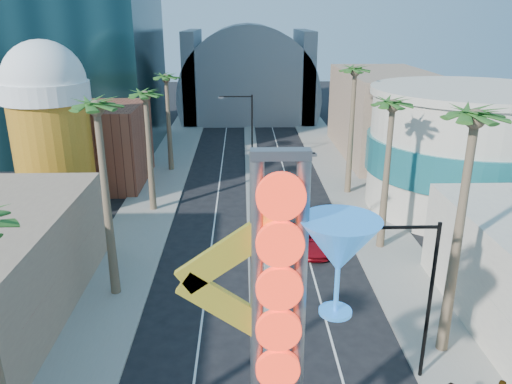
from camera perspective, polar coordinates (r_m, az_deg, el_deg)
name	(u,v)px	position (r m, az deg, el deg)	size (l,w,h in m)	color
sidewalk_west	(157,191)	(49.61, -11.25, 0.15)	(5.00, 100.00, 0.15)	gray
sidewalk_east	(350,189)	(50.05, 10.72, 0.36)	(5.00, 100.00, 0.15)	gray
median	(253,180)	(51.76, -0.30, 1.36)	(1.60, 84.00, 0.15)	gray
brick_filler_west	(94,144)	(52.79, -18.02, 5.19)	(10.00, 10.00, 8.00)	brown
filler_east	(384,114)	(62.60, 14.44, 8.61)	(10.00, 20.00, 10.00)	#92735E
beer_mug	(50,123)	(44.90, -22.49, 7.30)	(7.00, 7.00, 14.50)	#AE6517
turquoise_building	(464,150)	(46.70, 22.68, 4.41)	(16.60, 16.60, 10.60)	beige
canopy	(248,92)	(84.01, -0.86, 11.40)	(22.00, 16.00, 22.00)	slate
neon_sign	(303,304)	(16.82, 5.40, -12.68)	(6.53, 2.60, 12.55)	gray
streetlight_0	(268,196)	(33.20, 1.36, -0.47)	(3.79, 0.25, 8.00)	black
streetlight_1	(247,123)	(56.31, -1.02, 7.92)	(3.79, 0.25, 8.00)	black
streetlight_2	(421,288)	(23.64, 18.32, -10.43)	(3.45, 0.25, 8.00)	black
palm_1	(98,121)	(28.78, -17.63, 7.78)	(2.40, 2.40, 12.70)	brown
palm_2	(146,103)	(42.44, -12.49, 9.94)	(2.40, 2.40, 11.20)	brown
palm_3	(166,84)	(54.15, -10.21, 12.09)	(2.40, 2.40, 11.20)	brown
palm_5	(473,136)	(23.98, 23.54, 5.93)	(2.40, 2.40, 13.20)	brown
palm_6	(392,114)	(35.23, 15.28, 8.55)	(2.40, 2.40, 11.70)	brown
palm_7	(355,79)	(46.59, 11.21, 12.52)	(2.40, 2.40, 12.70)	brown
red_pickup	(313,238)	(37.02, 6.49, -5.27)	(2.61, 5.65, 1.57)	maroon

